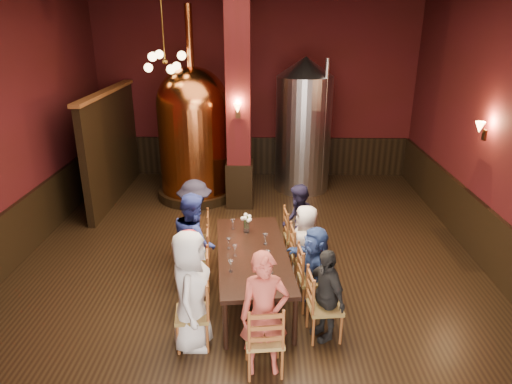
{
  "coord_description": "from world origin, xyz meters",
  "views": [
    {
      "loc": [
        0.26,
        -6.68,
        3.95
      ],
      "look_at": [
        0.12,
        0.2,
        1.3
      ],
      "focal_mm": 32.0,
      "sensor_mm": 36.0,
      "label": 1
    }
  ],
  "objects_px": {
    "person_1": "(193,272)",
    "rose_vase": "(246,220)",
    "person_2": "(194,242)",
    "copper_kettle": "(194,132)",
    "person_0": "(191,290)",
    "steel_vessel": "(303,125)",
    "dining_table": "(253,256)"
  },
  "relations": [
    {
      "from": "person_2",
      "to": "person_0",
      "type": "bearing_deg",
      "value": 167.43
    },
    {
      "from": "person_1",
      "to": "copper_kettle",
      "type": "xyz_separation_m",
      "value": [
        -0.62,
        4.53,
        0.88
      ]
    },
    {
      "from": "dining_table",
      "to": "steel_vessel",
      "type": "relative_size",
      "value": 0.8
    },
    {
      "from": "person_1",
      "to": "copper_kettle",
      "type": "relative_size",
      "value": 0.31
    },
    {
      "from": "person_1",
      "to": "steel_vessel",
      "type": "distance_m",
      "value": 5.54
    },
    {
      "from": "dining_table",
      "to": "copper_kettle",
      "type": "bearing_deg",
      "value": 102.57
    },
    {
      "from": "person_0",
      "to": "copper_kettle",
      "type": "distance_m",
      "value": 5.29
    },
    {
      "from": "person_2",
      "to": "rose_vase",
      "type": "relative_size",
      "value": 5.02
    },
    {
      "from": "person_2",
      "to": "rose_vase",
      "type": "xyz_separation_m",
      "value": [
        0.77,
        0.42,
        0.17
      ]
    },
    {
      "from": "person_1",
      "to": "copper_kettle",
      "type": "height_order",
      "value": "copper_kettle"
    },
    {
      "from": "person_0",
      "to": "person_2",
      "type": "relative_size",
      "value": 1.02
    },
    {
      "from": "steel_vessel",
      "to": "person_0",
      "type": "bearing_deg",
      "value": -107.22
    },
    {
      "from": "person_2",
      "to": "copper_kettle",
      "type": "height_order",
      "value": "copper_kettle"
    },
    {
      "from": "dining_table",
      "to": "person_0",
      "type": "xyz_separation_m",
      "value": [
        -0.73,
        -1.09,
        0.11
      ]
    },
    {
      "from": "person_2",
      "to": "copper_kettle",
      "type": "distance_m",
      "value": 3.98
    },
    {
      "from": "dining_table",
      "to": "steel_vessel",
      "type": "distance_m",
      "value": 4.9
    },
    {
      "from": "dining_table",
      "to": "person_0",
      "type": "bearing_deg",
      "value": -130.36
    },
    {
      "from": "dining_table",
      "to": "person_0",
      "type": "relative_size",
      "value": 1.57
    },
    {
      "from": "person_0",
      "to": "rose_vase",
      "type": "distance_m",
      "value": 1.86
    },
    {
      "from": "person_0",
      "to": "rose_vase",
      "type": "relative_size",
      "value": 5.1
    },
    {
      "from": "person_1",
      "to": "rose_vase",
      "type": "bearing_deg",
      "value": -42.58
    },
    {
      "from": "person_2",
      "to": "steel_vessel",
      "type": "height_order",
      "value": "steel_vessel"
    },
    {
      "from": "person_1",
      "to": "person_2",
      "type": "bearing_deg",
      "value": -3.32
    },
    {
      "from": "rose_vase",
      "to": "person_0",
      "type": "bearing_deg",
      "value": -109.39
    },
    {
      "from": "copper_kettle",
      "to": "steel_vessel",
      "type": "bearing_deg",
      "value": 13.53
    },
    {
      "from": "person_1",
      "to": "rose_vase",
      "type": "height_order",
      "value": "person_1"
    },
    {
      "from": "steel_vessel",
      "to": "rose_vase",
      "type": "bearing_deg",
      "value": -106.27
    },
    {
      "from": "dining_table",
      "to": "person_2",
      "type": "xyz_separation_m",
      "value": [
        -0.88,
        0.23,
        0.09
      ]
    },
    {
      "from": "rose_vase",
      "to": "steel_vessel",
      "type": "bearing_deg",
      "value": 73.73
    },
    {
      "from": "person_1",
      "to": "rose_vase",
      "type": "distance_m",
      "value": 1.32
    },
    {
      "from": "person_0",
      "to": "person_2",
      "type": "bearing_deg",
      "value": 8.33
    },
    {
      "from": "person_0",
      "to": "person_2",
      "type": "distance_m",
      "value": 1.33
    }
  ]
}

